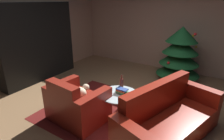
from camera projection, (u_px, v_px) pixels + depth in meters
name	position (u px, v px, depth m)	size (l,w,h in m)	color
ground_plane	(128.00, 114.00, 3.63)	(7.51, 7.51, 0.00)	#956F4B
wall_back	(176.00, 27.00, 5.50)	(6.37, 0.06, 2.69)	tan
wall_left	(20.00, 31.00, 4.73)	(0.06, 5.99, 2.69)	tan
area_rug	(117.00, 115.00, 3.60)	(2.82, 2.08, 0.01)	maroon
bookshelf_unit	(41.00, 43.00, 5.02)	(0.39, 2.19, 2.05)	black
armchair_red	(77.00, 105.00, 3.39)	(1.08, 0.86, 0.83)	maroon
couch_red	(168.00, 121.00, 2.93)	(1.28, 2.05, 0.89)	maroon
coffee_table	(119.00, 96.00, 3.45)	(0.72, 0.72, 0.47)	black
book_stack_on_table	(122.00, 91.00, 3.43)	(0.22, 0.17, 0.10)	#4A7857
bottle_on_table	(121.00, 84.00, 3.57)	(0.08, 0.08, 0.30)	#532820
decorated_tree	(180.00, 54.00, 4.94)	(1.15, 1.15, 1.47)	brown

